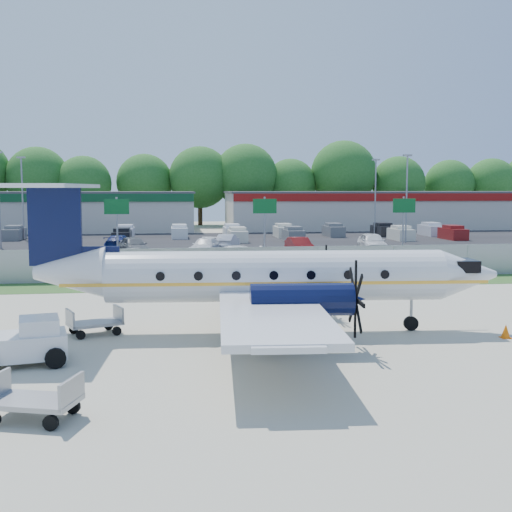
{
  "coord_description": "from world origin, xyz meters",
  "views": [
    {
      "loc": [
        -4.3,
        -25.17,
        5.61
      ],
      "look_at": [
        0.0,
        6.0,
        2.3
      ],
      "focal_mm": 45.0,
      "sensor_mm": 36.0,
      "label": 1
    }
  ],
  "objects": [
    {
      "name": "road_car_mid",
      "position": [
        0.09,
        21.33,
        0.0
      ],
      "size": [
        5.42,
        3.34,
        1.47
      ],
      "primitive_type": "imported",
      "rotation": [
        0.0,
        0.0,
        -1.84
      ],
      "color": "silver",
      "rests_on": "ground"
    },
    {
      "name": "building_east",
      "position": [
        26.0,
        61.98,
        2.63
      ],
      "size": [
        44.4,
        12.4,
        5.24
      ],
      "color": "beige",
      "rests_on": "ground"
    },
    {
      "name": "access_road",
      "position": [
        0.0,
        19.0,
        0.01
      ],
      "size": [
        170.0,
        8.0,
        0.02
      ],
      "primitive_type": "cube",
      "color": "black",
      "rests_on": "ground"
    },
    {
      "name": "baggage_cart_far",
      "position": [
        -7.59,
        -9.48,
        0.51
      ],
      "size": [
        2.37,
        1.83,
        1.1
      ],
      "color": "gray",
      "rests_on": "ground"
    },
    {
      "name": "parked_car_f",
      "position": [
        -8.78,
        34.58,
        0.0
      ],
      "size": [
        2.6,
        5.05,
        1.4
      ],
      "primitive_type": "imported",
      "rotation": [
        0.0,
        0.0,
        3.01
      ],
      "color": "navy",
      "rests_on": "ground"
    },
    {
      "name": "cone_nose",
      "position": [
        8.28,
        -2.96,
        0.25
      ],
      "size": [
        0.37,
        0.37,
        0.53
      ],
      "color": "#E56007",
      "rests_on": "ground"
    },
    {
      "name": "light_pole_se",
      "position": [
        20.0,
        48.0,
        5.23
      ],
      "size": [
        0.9,
        0.35,
        9.09
      ],
      "color": "gray",
      "rests_on": "ground"
    },
    {
      "name": "baggage_cart_near",
      "position": [
        -7.14,
        -0.27,
        0.48
      ],
      "size": [
        2.27,
        1.83,
        1.04
      ],
      "color": "gray",
      "rests_on": "ground"
    },
    {
      "name": "parked_car_b",
      "position": [
        -7.15,
        29.41,
        0.0
      ],
      "size": [
        3.18,
        5.12,
        1.63
      ],
      "primitive_type": "imported",
      "rotation": [
        0.0,
        0.0,
        0.28
      ],
      "color": "#595B5E",
      "rests_on": "ground"
    },
    {
      "name": "parked_car_g",
      "position": [
        1.24,
        34.33,
        0.0
      ],
      "size": [
        2.69,
        4.48,
        1.39
      ],
      "primitive_type": "imported",
      "rotation": [
        0.0,
        0.0,
        2.83
      ],
      "color": "silver",
      "rests_on": "ground"
    },
    {
      "name": "parked_car_c",
      "position": [
        -1.17,
        29.35,
        0.0
      ],
      "size": [
        3.42,
        5.24,
        1.41
      ],
      "primitive_type": "imported",
      "rotation": [
        0.0,
        0.0,
        -0.32
      ],
      "color": "silver",
      "rests_on": "ground"
    },
    {
      "name": "parked_car_a",
      "position": [
        -13.19,
        29.44,
        0.0
      ],
      "size": [
        1.83,
        4.14,
        1.32
      ],
      "primitive_type": "imported",
      "rotation": [
        0.0,
        0.0,
        0.11
      ],
      "color": "silver",
      "rests_on": "ground"
    },
    {
      "name": "sign_mid",
      "position": [
        3.0,
        22.91,
        3.61
      ],
      "size": [
        1.8,
        0.26,
        5.0
      ],
      "color": "gray",
      "rests_on": "ground"
    },
    {
      "name": "parked_car_e",
      "position": [
        13.68,
        29.57,
        0.0
      ],
      "size": [
        2.52,
        5.22,
        1.72
      ],
      "primitive_type": "imported",
      "rotation": [
        0.0,
        0.0,
        -0.1
      ],
      "color": "silver",
      "rests_on": "ground"
    },
    {
      "name": "perimeter_fence",
      "position": [
        0.0,
        14.0,
        1.0
      ],
      "size": [
        120.0,
        0.06,
        1.99
      ],
      "color": "gray",
      "rests_on": "ground"
    },
    {
      "name": "building_west",
      "position": [
        -24.0,
        61.98,
        2.63
      ],
      "size": [
        46.4,
        12.4,
        5.24
      ],
      "color": "beige",
      "rests_on": "ground"
    },
    {
      "name": "sign_right",
      "position": [
        14.0,
        22.91,
        3.61
      ],
      "size": [
        1.8,
        0.26,
        5.0
      ],
      "color": "gray",
      "rests_on": "ground"
    },
    {
      "name": "ground",
      "position": [
        0.0,
        0.0,
        0.0
      ],
      "size": [
        170.0,
        170.0,
        0.0
      ],
      "primitive_type": "plane",
      "color": "#B9B49D",
      "rests_on": "ground"
    },
    {
      "name": "cone_starboard_wing",
      "position": [
        4.67,
        5.53,
        0.23
      ],
      "size": [
        0.34,
        0.34,
        0.48
      ],
      "color": "#E56007",
      "rests_on": "ground"
    },
    {
      "name": "tree_line",
      "position": [
        0.0,
        74.0,
        0.0
      ],
      "size": [
        112.0,
        6.0,
        14.0
      ],
      "primitive_type": null,
      "color": "#205C1B",
      "rests_on": "ground"
    },
    {
      "name": "parked_car_d",
      "position": [
        6.8,
        28.23,
        0.0
      ],
      "size": [
        1.84,
        4.59,
        1.48
      ],
      "primitive_type": "imported",
      "rotation": [
        0.0,
        0.0,
        0.06
      ],
      "color": "maroon",
      "rests_on": "ground"
    },
    {
      "name": "light_pole_ne",
      "position": [
        20.0,
        38.0,
        5.23
      ],
      "size": [
        0.9,
        0.35,
        9.09
      ],
      "color": "gray",
      "rests_on": "ground"
    },
    {
      "name": "light_pole_sw",
      "position": [
        -20.0,
        48.0,
        5.23
      ],
      "size": [
        0.9,
        0.35,
        9.09
      ],
      "color": "gray",
      "rests_on": "ground"
    },
    {
      "name": "parking_lot",
      "position": [
        0.0,
        40.0,
        0.01
      ],
      "size": [
        170.0,
        32.0,
        0.02
      ],
      "primitive_type": "cube",
      "color": "black",
      "rests_on": "ground"
    },
    {
      "name": "sign_left",
      "position": [
        -8.0,
        22.91,
        3.61
      ],
      "size": [
        1.8,
        0.26,
        5.0
      ],
      "color": "gray",
      "rests_on": "ground"
    },
    {
      "name": "pushback_tug",
      "position": [
        -8.86,
        -4.23,
        0.71
      ],
      "size": [
        3.03,
        2.46,
        1.48
      ],
      "color": "silver",
      "rests_on": "ground"
    },
    {
      "name": "aircraft",
      "position": [
        -0.59,
        -0.81,
        2.23
      ],
      "size": [
        18.76,
        18.49,
        5.79
      ],
      "color": "silver",
      "rests_on": "ground"
    },
    {
      "name": "grass_verge",
      "position": [
        0.0,
        12.0,
        0.01
      ],
      "size": [
        170.0,
        4.0,
        0.02
      ],
      "primitive_type": "cube",
      "color": "#2D561E",
      "rests_on": "ground"
    },
    {
      "name": "far_parking_rows",
      "position": [
        0.0,
        45.0,
        0.0
      ],
      "size": [
        56.0,
        10.0,
        1.6
      ],
      "primitive_type": null,
      "color": "gray",
      "rests_on": "ground"
    },
    {
      "name": "road_car_west",
      "position": [
        -15.01,
        17.39,
        0.0
      ],
      "size": [
        5.56,
        3.48,
        1.5
      ],
      "primitive_type": "imported",
      "rotation": [
        0.0,
        0.0,
        1.86
      ],
      "color": "navy",
      "rests_on": "ground"
    }
  ]
}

